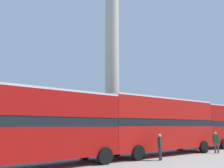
# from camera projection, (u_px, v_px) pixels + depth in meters

# --- Properties ---
(ground_plane) EXTENTS (200.00, 200.00, 0.00)m
(ground_plane) POSITION_uv_depth(u_px,v_px,m) (112.00, 148.00, 22.26)
(ground_plane) COLOR gray
(monument_column) EXTENTS (5.58, 5.58, 20.31)m
(monument_column) POSITION_uv_depth(u_px,v_px,m) (112.00, 95.00, 23.30)
(monument_column) COLOR #A39E8E
(monument_column) RESTS_ON ground_plane
(bus_b) EXTENTS (11.34, 2.98, 4.29)m
(bus_b) POSITION_uv_depth(u_px,v_px,m) (33.00, 124.00, 12.04)
(bus_b) COLOR #A80F0C
(bus_b) RESTS_ON ground_plane
(bus_c) EXTENTS (10.71, 3.28, 4.46)m
(bus_c) POSITION_uv_depth(u_px,v_px,m) (161.00, 123.00, 17.97)
(bus_c) COLOR #B7140F
(bus_c) RESTS_ON ground_plane
(equestrian_statue) EXTENTS (3.96, 3.48, 5.95)m
(equestrian_statue) POSITION_uv_depth(u_px,v_px,m) (149.00, 130.00, 30.21)
(equestrian_statue) COLOR #A39E8E
(equestrian_statue) RESTS_ON ground_plane
(street_lamp) EXTENTS (0.48, 0.48, 5.09)m
(street_lamp) POSITION_uv_depth(u_px,v_px,m) (93.00, 116.00, 19.41)
(street_lamp) COLOR black
(street_lamp) RESTS_ON ground_plane
(pedestrian_near_lamp) EXTENTS (0.48, 0.43, 1.76)m
(pedestrian_near_lamp) POSITION_uv_depth(u_px,v_px,m) (216.00, 141.00, 18.54)
(pedestrian_near_lamp) COLOR #4C473D
(pedestrian_near_lamp) RESTS_ON ground_plane
(pedestrian_by_plinth) EXTENTS (0.49, 0.34, 1.72)m
(pedestrian_by_plinth) POSITION_uv_depth(u_px,v_px,m) (160.00, 145.00, 14.69)
(pedestrian_by_plinth) COLOR #28282D
(pedestrian_by_plinth) RESTS_ON ground_plane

